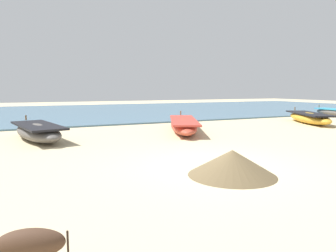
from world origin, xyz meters
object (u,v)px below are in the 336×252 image
Objects in this scene: fishing_boat_0 at (38,132)px; fishing_boat_2 at (336,112)px; fishing_boat_1 at (183,125)px; calf_near_dark at (27,246)px; fishing_boat_3 at (309,118)px.

fishing_boat_0 is 18.86m from fishing_boat_2.
fishing_boat_1 is at bearing 108.55° from fishing_boat_2.
fishing_boat_0 is at bearing -75.00° from calf_near_dark.
fishing_boat_0 is 13.32m from fishing_boat_3.
calf_near_dark is (-0.41, -8.88, 0.09)m from fishing_boat_0.
fishing_boat_3 is at bearing -129.77° from calf_near_dark.
fishing_boat_1 is (5.76, -0.16, -0.02)m from fishing_boat_0.
fishing_boat_1 is 13.20m from fishing_boat_2.
fishing_boat_1 is 1.12× the size of fishing_boat_3.
fishing_boat_1 is 7.55m from fishing_boat_3.
fishing_boat_3 is 16.29m from calf_near_dark.
fishing_boat_1 reaches higher than fishing_boat_2.
fishing_boat_0 reaches higher than fishing_boat_3.
calf_near_dark is (-6.18, -8.73, 0.12)m from fishing_boat_1.
fishing_boat_0 is 0.81× the size of fishing_boat_1.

